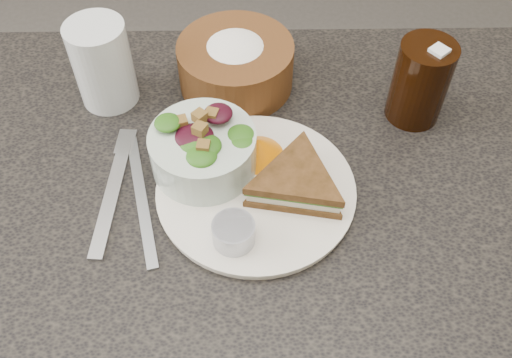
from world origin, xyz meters
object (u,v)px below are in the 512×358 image
Objects in this scene: dressing_ramekin at (234,233)px; bread_basket at (236,58)px; salad_bowl at (203,145)px; sandwich at (296,182)px; cola_glass at (421,79)px; dinner_plate at (256,190)px; water_glass at (103,64)px; dining_table at (248,315)px.

bread_basket reaches higher than dressing_ramekin.
salad_bowl is 0.18m from bread_basket.
sandwich is 1.08× the size of cola_glass.
dinner_plate is 0.28m from cola_glass.
salad_bowl is 0.21m from water_glass.
cola_glass is at bearing -15.01° from bread_basket.
bread_basket is (0.00, 0.30, 0.02)m from dressing_ramekin.
dinner_plate is 0.22m from bread_basket.
dressing_ramekin reaches higher than dining_table.
bread_basket is at bearing 8.23° from water_glass.
sandwich is at bearing -7.24° from dinner_plate.
dining_table is at bearing 79.83° from dressing_ramekin.
sandwich reaches higher than dressing_ramekin.
cola_glass is (0.25, 0.15, 0.44)m from dining_table.
sandwich reaches higher than dinner_plate.
dining_table is at bearing -86.49° from bread_basket.
water_glass is (-0.27, 0.19, 0.03)m from sandwich.
dining_table is 0.53m from cola_glass.
dining_table is 5.73× the size of bread_basket.
sandwich reaches higher than dining_table.
dining_table is 0.48m from bread_basket.
cola_glass is (0.23, 0.15, 0.06)m from dinner_plate.
sandwich is 1.04× the size of salad_bowl.
salad_bowl is at bearing 143.42° from dining_table.
salad_bowl is (-0.07, 0.04, 0.05)m from dinner_plate.
salad_bowl is (-0.12, 0.05, 0.02)m from sandwich.
dining_table is at bearing -174.33° from sandwich.
water_glass is at bearing 174.65° from cola_glass.
bread_basket is 1.35× the size of water_glass.
dinner_plate is at bearing -148.11° from cola_glass.
cola_glass is (0.18, 0.15, 0.04)m from sandwich.
cola_glass reaches higher than bread_basket.
water_glass reaches higher than dinner_plate.
dinner_plate is at bearing 4.05° from dining_table.
bread_basket reaches higher than dinner_plate.
dinner_plate is 2.00× the size of water_glass.
dinner_plate is 0.29m from water_glass.
dressing_ramekin is at bearing -100.17° from dining_table.
cola_glass reaches higher than dining_table.
dining_table is 0.41m from sandwich.
salad_bowl is at bearing 108.78° from dressing_ramekin.
dressing_ramekin is at bearing -90.16° from bread_basket.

